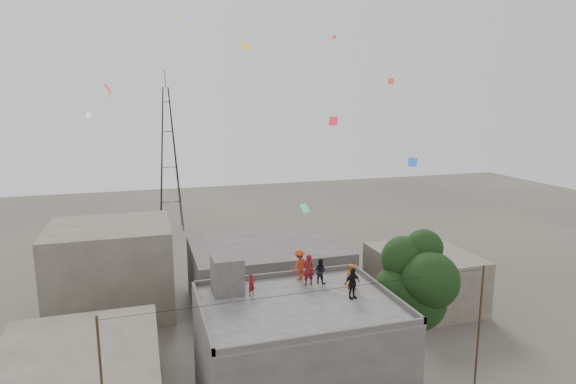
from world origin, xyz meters
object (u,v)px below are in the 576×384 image
Objects in this scene: stair_head_box at (227,274)px; person_red_adult at (308,270)px; tree at (417,283)px; transmission_tower at (169,159)px; person_dark_adult at (352,283)px.

person_red_adult is at bearing -4.23° from stair_head_box.
tree is 6.31m from person_red_adult.
tree is 5.10× the size of person_red_adult.
transmission_tower is at bearing 91.23° from stair_head_box.
tree reaches higher than person_red_adult.
person_dark_adult is at bearing 119.85° from person_red_adult.
person_dark_adult is (6.13, -2.81, -0.16)m from stair_head_box.
person_red_adult is (5.35, -37.74, -2.08)m from transmission_tower.
person_red_adult is (-6.02, 1.67, 0.89)m from tree.
transmission_tower reaches higher than person_dark_adult.
person_red_adult is at bearing 164.51° from tree.
person_dark_adult is (-4.44, -0.81, 0.83)m from tree.
person_red_adult reaches higher than person_dark_adult.
stair_head_box reaches higher than person_red_adult.
stair_head_box is 6.74m from person_dark_adult.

